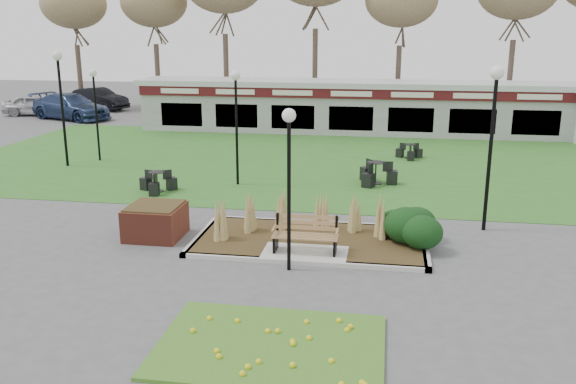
% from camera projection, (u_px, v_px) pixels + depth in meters
% --- Properties ---
extents(ground, '(100.00, 100.00, 0.00)m').
position_uv_depth(ground, '(304.00, 259.00, 15.73)').
color(ground, '#515154').
rests_on(ground, ground).
extents(lawn, '(34.00, 16.00, 0.02)m').
position_uv_depth(lawn, '(341.00, 161.00, 27.16)').
color(lawn, '#306720').
rests_on(lawn, ground).
extents(flower_bed, '(4.20, 3.00, 0.16)m').
position_uv_depth(flower_bed, '(271.00, 344.00, 11.33)').
color(flower_bed, '#2A611B').
rests_on(flower_bed, ground).
extents(planting_bed, '(6.75, 3.40, 1.27)m').
position_uv_depth(planting_bed, '(357.00, 231.00, 16.72)').
color(planting_bed, '#342A15').
rests_on(planting_bed, ground).
extents(park_bench, '(1.70, 0.66, 0.93)m').
position_uv_depth(park_bench, '(306.00, 234.00, 15.81)').
color(park_bench, olive).
rests_on(park_bench, ground).
extents(brick_planter, '(1.50, 1.50, 0.95)m').
position_uv_depth(brick_planter, '(155.00, 221.00, 17.24)').
color(brick_planter, brown).
rests_on(brick_planter, ground).
extents(food_pavilion, '(24.60, 3.40, 2.90)m').
position_uv_depth(food_pavilion, '(353.00, 106.00, 34.36)').
color(food_pavilion, gray).
rests_on(food_pavilion, ground).
extents(lamp_post_near_left, '(0.33, 0.33, 3.98)m').
position_uv_depth(lamp_post_near_left, '(289.00, 154.00, 14.25)').
color(lamp_post_near_left, black).
rests_on(lamp_post_near_left, ground).
extents(lamp_post_near_right, '(0.40, 0.40, 4.77)m').
position_uv_depth(lamp_post_near_right, '(494.00, 112.00, 17.07)').
color(lamp_post_near_right, black).
rests_on(lamp_post_near_right, ground).
extents(lamp_post_mid_left, '(0.34, 0.34, 4.05)m').
position_uv_depth(lamp_post_mid_left, '(95.00, 94.00, 26.56)').
color(lamp_post_mid_left, black).
rests_on(lamp_post_mid_left, ground).
extents(lamp_post_mid_right, '(0.35, 0.35, 4.27)m').
position_uv_depth(lamp_post_mid_right, '(236.00, 103.00, 22.34)').
color(lamp_post_mid_right, black).
rests_on(lamp_post_mid_right, ground).
extents(lamp_post_far_left, '(0.40, 0.40, 4.86)m').
position_uv_depth(lamp_post_far_left, '(60.00, 83.00, 25.31)').
color(lamp_post_far_left, black).
rests_on(lamp_post_far_left, ground).
extents(bistro_set_a, '(1.38, 1.31, 0.74)m').
position_uv_depth(bistro_set_a, '(157.00, 185.00, 22.03)').
color(bistro_set_a, black).
rests_on(bistro_set_a, ground).
extents(bistro_set_c, '(1.46, 1.59, 0.85)m').
position_uv_depth(bistro_set_c, '(375.00, 176.00, 23.13)').
color(bistro_set_c, black).
rests_on(bistro_set_c, ground).
extents(bistro_set_d, '(1.23, 1.12, 0.66)m').
position_uv_depth(bistro_set_d, '(410.00, 154.00, 27.66)').
color(bistro_set_d, black).
rests_on(bistro_set_d, ground).
extents(car_silver, '(4.37, 2.41, 1.41)m').
position_uv_depth(car_silver, '(35.00, 105.00, 41.31)').
color(car_silver, '#B1B0B5').
rests_on(car_silver, ground).
extents(car_black, '(5.05, 3.24, 1.57)m').
position_uv_depth(car_black, '(98.00, 99.00, 44.20)').
color(car_black, black).
rests_on(car_black, ground).
extents(car_blue, '(6.15, 4.18, 1.65)m').
position_uv_depth(car_blue, '(71.00, 107.00, 39.50)').
color(car_blue, navy).
rests_on(car_blue, ground).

